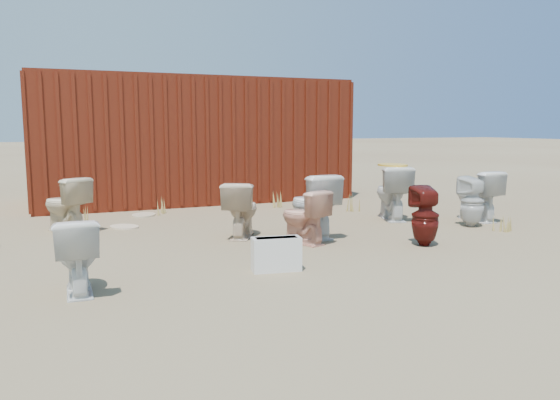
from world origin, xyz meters
name	(u,v)px	position (x,y,z in m)	size (l,w,h in m)	color
ground	(300,252)	(0.00, 0.00, 0.00)	(100.00, 100.00, 0.00)	brown
shipping_container	(192,140)	(0.00, 5.20, 1.20)	(6.00, 2.40, 2.40)	#51110D
toilet_front_a	(77,255)	(-2.49, -0.65, 0.34)	(0.38, 0.67, 0.68)	white
toilet_front_pink	(303,217)	(0.26, 0.45, 0.34)	(0.38, 0.68, 0.69)	#E29D82
toilet_front_c	(312,205)	(0.55, 0.79, 0.43)	(0.48, 0.84, 0.85)	silver
toilet_front_maroon	(425,216)	(1.59, -0.27, 0.37)	(0.34, 0.34, 0.75)	#52120E
toilet_front_e	(477,196)	(3.49, 0.90, 0.40)	(0.44, 0.78, 0.79)	white
toilet_back_beige_left	(65,205)	(-2.50, 2.44, 0.39)	(0.43, 0.76, 0.78)	beige
toilet_back_beige_right	(241,209)	(-0.34, 1.12, 0.38)	(0.42, 0.74, 0.75)	beige
toilet_back_yellowlid	(392,193)	(2.32, 1.52, 0.43)	(0.48, 0.84, 0.86)	silver
toilet_back_e	(472,202)	(3.05, 0.52, 0.37)	(0.34, 0.34, 0.75)	silver
yellow_lid	(393,165)	(2.32, 1.52, 0.87)	(0.43, 0.54, 0.03)	gold
loose_tank	(276,254)	(-0.57, -0.65, 0.17)	(0.50, 0.20, 0.35)	silver
loose_lid_near	(144,215)	(-1.27, 3.42, 0.01)	(0.38, 0.49, 0.02)	#CAB793
loose_lid_far	(124,227)	(-1.71, 2.44, 0.01)	(0.36, 0.47, 0.02)	beige
weed_clump_a	(76,214)	(-2.34, 2.98, 0.16)	(0.36, 0.36, 0.31)	olive
weed_clump_b	(239,213)	(0.01, 2.25, 0.14)	(0.32, 0.32, 0.29)	olive
weed_clump_c	(348,201)	(2.12, 2.56, 0.17)	(0.36, 0.36, 0.35)	olive
weed_clump_d	(160,206)	(-0.98, 3.50, 0.14)	(0.30, 0.30, 0.27)	olive
weed_clump_e	(276,199)	(1.14, 3.50, 0.14)	(0.34, 0.34, 0.27)	olive
weed_clump_f	(502,223)	(3.20, 0.08, 0.12)	(0.28, 0.28, 0.23)	olive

